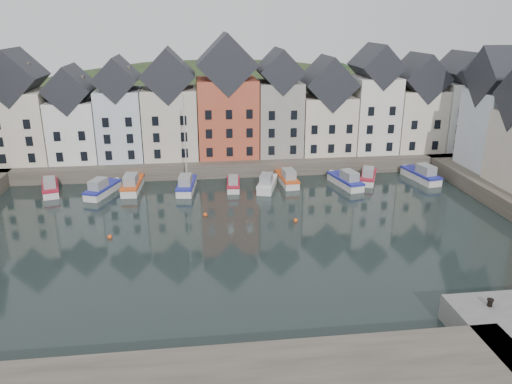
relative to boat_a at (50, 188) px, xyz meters
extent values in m
plane|color=black|center=(23.79, -18.62, -0.72)|extent=(260.00, 260.00, 0.00)
cube|color=#443E34|center=(23.79, 11.38, 0.28)|extent=(90.00, 16.00, 2.00)
ellipsoid|color=#243018|center=(23.79, 37.38, -18.72)|extent=(153.60, 70.40, 64.00)
sphere|color=#1E3216|center=(9.86, 32.31, 7.98)|extent=(5.77, 5.77, 5.77)
sphere|color=#1E3216|center=(48.66, 42.13, 7.40)|extent=(5.27, 5.27, 5.27)
sphere|color=#1E3216|center=(55.61, 35.58, 7.16)|extent=(5.07, 5.07, 5.07)
sphere|color=#1E3216|center=(38.07, 36.57, 7.09)|extent=(5.01, 5.01, 5.01)
sphere|color=#1E3216|center=(-13.88, 37.99, 5.85)|extent=(3.94, 3.94, 3.94)
sphere|color=#1E3216|center=(52.12, 41.63, 7.33)|extent=(5.21, 5.21, 5.21)
sphere|color=#1E3216|center=(25.78, 40.03, 7.60)|extent=(5.45, 5.45, 5.45)
sphere|color=#1E3216|center=(61.59, 29.69, 6.48)|extent=(4.49, 4.49, 4.49)
cube|color=beige|center=(-5.37, 9.38, 6.31)|extent=(7.67, 8.00, 10.07)
cube|color=black|center=(-5.37, 9.38, 13.25)|extent=(7.67, 8.16, 7.67)
cube|color=white|center=(1.89, 9.38, 5.58)|extent=(6.56, 8.00, 8.61)
cube|color=black|center=(1.89, 9.38, 11.51)|extent=(6.56, 8.16, 6.56)
cube|color=silver|center=(8.42, 9.38, 6.29)|extent=(6.20, 8.00, 10.02)
cube|color=black|center=(8.42, 9.38, 12.83)|extent=(6.20, 8.16, 6.20)
cube|color=beige|center=(15.52, 9.38, 6.32)|extent=(7.70, 8.00, 10.08)
cube|color=black|center=(15.52, 9.38, 13.26)|extent=(7.70, 8.16, 7.70)
cube|color=#C05136|center=(23.87, 9.38, 6.92)|extent=(8.69, 8.00, 11.28)
cube|color=black|center=(23.87, 9.38, 14.71)|extent=(8.69, 8.16, 8.69)
cube|color=gray|center=(31.57, 9.38, 6.67)|extent=(6.43, 8.00, 10.78)
cube|color=black|center=(31.57, 9.38, 13.65)|extent=(6.43, 8.16, 6.43)
cube|color=beige|center=(38.87, 9.38, 5.55)|extent=(7.88, 8.00, 8.56)
cube|color=black|center=(38.87, 9.38, 11.78)|extent=(7.88, 8.16, 7.88)
cube|color=white|center=(46.21, 9.38, 6.91)|extent=(6.50, 8.00, 11.27)
cube|color=black|center=(46.21, 9.38, 14.16)|extent=(6.50, 8.16, 6.50)
cube|color=beige|center=(53.22, 9.38, 5.94)|extent=(7.23, 8.00, 9.32)
cube|color=black|center=(53.22, 9.38, 12.39)|extent=(7.23, 8.16, 7.23)
cube|color=white|center=(60.08, 9.38, 6.44)|extent=(6.18, 8.00, 10.32)
cube|color=black|center=(60.08, 9.38, 13.13)|extent=(6.18, 8.16, 6.18)
cube|color=silver|center=(59.79, -2.36, 6.47)|extent=(7.47, 8.00, 10.38)
cube|color=black|center=(59.79, -2.36, 13.64)|extent=(7.62, 8.00, 8.00)
sphere|color=#DA4E19|center=(19.79, -10.62, -0.57)|extent=(0.50, 0.50, 0.50)
sphere|color=#DA4E19|center=(29.79, -13.62, -0.57)|extent=(0.50, 0.50, 0.50)
sphere|color=#DA4E19|center=(9.79, -15.62, -0.57)|extent=(0.50, 0.50, 0.50)
cube|color=silver|center=(-0.05, 0.19, -0.36)|extent=(3.43, 6.48, 1.14)
cube|color=#AD182E|center=(-0.05, 0.19, 0.26)|extent=(3.56, 6.62, 0.26)
cube|color=gray|center=(0.19, -0.71, 0.88)|extent=(2.05, 2.78, 1.24)
cube|color=silver|center=(6.87, -1.37, -0.35)|extent=(4.04, 6.69, 1.18)
cube|color=#22269C|center=(6.87, -1.37, 0.29)|extent=(4.18, 6.85, 0.27)
cube|color=gray|center=(6.53, -2.28, 0.94)|extent=(2.30, 2.93, 1.28)
cube|color=silver|center=(10.52, -0.14, -0.33)|extent=(2.42, 6.90, 1.25)
cube|color=#DA4E19|center=(10.52, -0.14, 0.35)|extent=(2.54, 7.05, 0.28)
cube|color=gray|center=(10.46, -1.15, 1.03)|extent=(1.74, 2.80, 1.36)
cube|color=silver|center=(17.61, -1.13, -0.34)|extent=(2.69, 6.74, 1.20)
cube|color=#22269C|center=(17.61, -1.13, 0.31)|extent=(2.81, 6.88, 0.27)
cube|color=gray|center=(17.50, -2.11, 0.97)|extent=(1.81, 2.78, 1.31)
cylinder|color=silver|center=(17.68, -0.48, 5.84)|extent=(0.15, 0.15, 12.03)
cube|color=silver|center=(23.83, -1.00, -0.42)|extent=(2.01, 5.39, 0.97)
cube|color=#AD182E|center=(23.83, -1.00, 0.11)|extent=(2.10, 5.50, 0.22)
cube|color=gray|center=(23.76, -1.79, 0.64)|extent=(1.40, 2.21, 1.06)
cube|color=silver|center=(28.34, -1.71, -0.36)|extent=(3.61, 6.55, 1.15)
cube|color=silver|center=(28.34, -1.71, 0.27)|extent=(3.75, 6.70, 0.26)
cube|color=gray|center=(28.06, -2.61, 0.90)|extent=(2.13, 2.82, 1.25)
cube|color=silver|center=(31.32, 0.09, -0.35)|extent=(2.35, 6.45, 1.16)
cube|color=#DA4E19|center=(31.32, 0.09, 0.28)|extent=(2.46, 6.58, 0.26)
cube|color=gray|center=(31.39, -0.86, 0.91)|extent=(1.66, 2.63, 1.27)
cube|color=silver|center=(39.00, -1.92, -0.34)|extent=(3.41, 6.90, 1.22)
cube|color=#22269C|center=(39.00, -1.92, 0.33)|extent=(3.55, 7.06, 0.28)
cube|color=gray|center=(39.22, -2.89, 0.99)|extent=(2.10, 2.93, 1.33)
cube|color=silver|center=(42.81, -0.29, -0.37)|extent=(4.01, 6.25, 1.10)
cube|color=#AD182E|center=(42.81, -0.29, 0.23)|extent=(4.15, 6.40, 0.25)
cube|color=gray|center=(42.46, -1.12, 0.83)|extent=(2.23, 2.77, 1.21)
cube|color=silver|center=(50.30, -0.73, -0.32)|extent=(3.25, 7.14, 1.26)
cube|color=#22269C|center=(50.30, -0.73, 0.37)|extent=(3.38, 7.29, 0.29)
cube|color=gray|center=(50.49, -1.75, 1.05)|extent=(2.07, 2.99, 1.38)
cylinder|color=black|center=(39.50, -35.55, 1.53)|extent=(0.36, 0.36, 0.50)
cylinder|color=black|center=(39.50, -35.55, 1.80)|extent=(0.48, 0.48, 0.08)
camera|label=1|loc=(19.00, -64.34, 20.77)|focal=35.00mm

